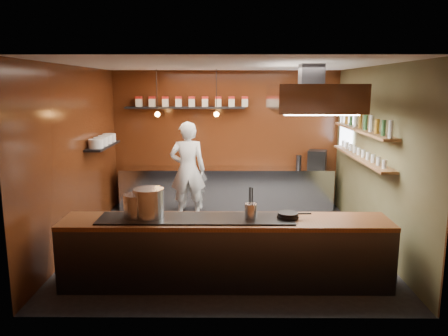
{
  "coord_description": "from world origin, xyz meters",
  "views": [
    {
      "loc": [
        0.02,
        -7.2,
        2.68
      ],
      "look_at": [
        -0.04,
        0.4,
        1.24
      ],
      "focal_mm": 35.0,
      "sensor_mm": 36.0,
      "label": 1
    }
  ],
  "objects_px": {
    "extractor_hood": "(311,97)",
    "chef": "(188,170)",
    "espresso_machine": "(317,159)",
    "stockpot_large": "(149,203)",
    "stockpot_small": "(136,206)"
  },
  "relations": [
    {
      "from": "stockpot_large",
      "to": "espresso_machine",
      "type": "relative_size",
      "value": 1.07
    },
    {
      "from": "espresso_machine",
      "to": "extractor_hood",
      "type": "bearing_deg",
      "value": -86.92
    },
    {
      "from": "stockpot_large",
      "to": "stockpot_small",
      "type": "xyz_separation_m",
      "value": [
        -0.17,
        0.01,
        -0.04
      ]
    },
    {
      "from": "extractor_hood",
      "to": "chef",
      "type": "height_order",
      "value": "extractor_hood"
    },
    {
      "from": "stockpot_large",
      "to": "chef",
      "type": "distance_m",
      "value": 3.11
    },
    {
      "from": "stockpot_small",
      "to": "espresso_machine",
      "type": "relative_size",
      "value": 0.89
    },
    {
      "from": "extractor_hood",
      "to": "espresso_machine",
      "type": "relative_size",
      "value": 5.25
    },
    {
      "from": "extractor_hood",
      "to": "stockpot_large",
      "type": "distance_m",
      "value": 2.95
    },
    {
      "from": "extractor_hood",
      "to": "stockpot_large",
      "type": "xyz_separation_m",
      "value": [
        -2.33,
        -1.19,
        -1.37
      ]
    },
    {
      "from": "stockpot_large",
      "to": "extractor_hood",
      "type": "bearing_deg",
      "value": 27.07
    },
    {
      "from": "extractor_hood",
      "to": "espresso_machine",
      "type": "distance_m",
      "value": 3.08
    },
    {
      "from": "extractor_hood",
      "to": "chef",
      "type": "distance_m",
      "value": 3.2
    },
    {
      "from": "espresso_machine",
      "to": "chef",
      "type": "xyz_separation_m",
      "value": [
        -2.78,
        -0.74,
        -0.1
      ]
    },
    {
      "from": "stockpot_large",
      "to": "espresso_machine",
      "type": "xyz_separation_m",
      "value": [
        3.02,
        3.83,
        -0.05
      ]
    },
    {
      "from": "extractor_hood",
      "to": "chef",
      "type": "relative_size",
      "value": 1.01
    }
  ]
}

